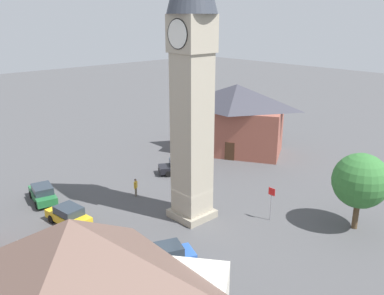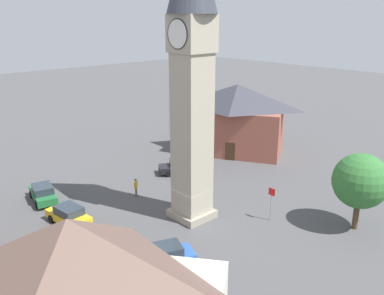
% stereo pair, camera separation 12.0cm
% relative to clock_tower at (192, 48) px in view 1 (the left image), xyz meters
% --- Properties ---
extents(ground_plane, '(200.00, 200.00, 0.00)m').
position_rel_clock_tower_xyz_m(ground_plane, '(-0.00, -0.00, -13.53)').
color(ground_plane, '#4C4C4F').
extents(clock_tower, '(3.66, 3.66, 23.07)m').
position_rel_clock_tower_xyz_m(clock_tower, '(0.00, 0.00, 0.00)').
color(clock_tower, gray).
rests_on(clock_tower, ground).
extents(car_blue_kerb, '(3.08, 4.46, 1.53)m').
position_rel_clock_tower_xyz_m(car_blue_kerb, '(3.94, -6.15, -12.77)').
color(car_blue_kerb, '#2D5BB7').
rests_on(car_blue_kerb, ground).
extents(car_silver_kerb, '(4.39, 2.50, 1.53)m').
position_rel_clock_tower_xyz_m(car_silver_kerb, '(-11.14, -7.75, -12.77)').
color(car_silver_kerb, '#236B38').
rests_on(car_silver_kerb, ground).
extents(car_red_corner, '(3.54, 4.41, 1.53)m').
position_rel_clock_tower_xyz_m(car_red_corner, '(-8.02, 5.60, -12.77)').
color(car_red_corner, black).
rests_on(car_red_corner, ground).
extents(car_white_side, '(4.30, 2.18, 1.53)m').
position_rel_clock_tower_xyz_m(car_white_side, '(-5.71, -8.02, -12.77)').
color(car_white_side, gold).
rests_on(car_white_side, ground).
extents(pedestrian, '(0.38, 0.48, 1.69)m').
position_rel_clock_tower_xyz_m(pedestrian, '(-6.42, -1.05, -12.52)').
color(pedestrian, '#706656').
rests_on(pedestrian, ground).
extents(tree, '(4.20, 4.20, 6.08)m').
position_rel_clock_tower_xyz_m(tree, '(10.00, 7.98, -9.57)').
color(tree, brown).
rests_on(tree, ground).
extents(building_terrace_right, '(12.89, 11.21, 8.23)m').
position_rel_clock_tower_xyz_m(building_terrace_right, '(-8.74, 15.23, -9.33)').
color(building_terrace_right, '#995142').
rests_on(building_terrace_right, ground).
extents(road_sign, '(0.60, 0.07, 2.80)m').
position_rel_clock_tower_xyz_m(road_sign, '(4.75, 4.21, -11.63)').
color(road_sign, gray).
rests_on(road_sign, ground).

